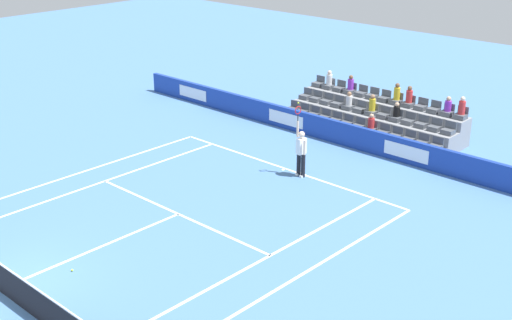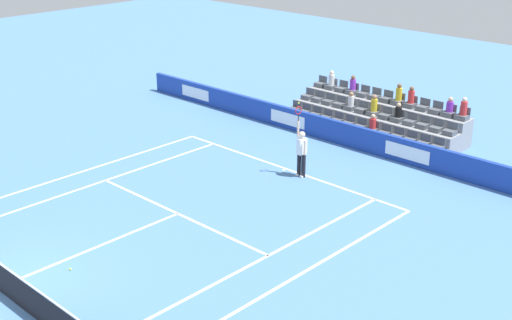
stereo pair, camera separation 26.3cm
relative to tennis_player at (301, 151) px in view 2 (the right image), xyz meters
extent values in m
cube|color=white|center=(0.88, -0.16, -0.99)|extent=(10.97, 0.10, 0.01)
cube|color=white|center=(0.88, 5.33, -0.99)|extent=(8.23, 0.10, 0.01)
cube|color=white|center=(0.88, 8.53, -0.99)|extent=(0.10, 6.40, 0.01)
cube|color=white|center=(4.99, 5.78, -0.99)|extent=(0.10, 11.89, 0.01)
cube|color=white|center=(-3.24, 5.78, -0.99)|extent=(0.10, 11.89, 0.01)
cube|color=white|center=(6.36, 5.78, -0.99)|extent=(0.10, 11.89, 0.01)
cube|color=white|center=(-4.61, 5.78, -0.99)|extent=(0.10, 11.89, 0.01)
cube|color=white|center=(0.88, -0.06, -0.99)|extent=(0.10, 0.20, 0.01)
cube|color=#193899|center=(0.88, -3.89, -0.50)|extent=(24.84, 0.20, 0.98)
cube|color=white|center=(-2.23, -3.78, -0.50)|extent=(1.99, 0.01, 0.55)
cube|color=white|center=(3.98, -3.78, -0.50)|extent=(1.99, 0.01, 0.55)
cube|color=white|center=(10.19, -3.78, -0.50)|extent=(1.99, 0.01, 0.55)
cylinder|color=black|center=(-0.13, 0.01, -0.54)|extent=(0.16, 0.16, 0.90)
cylinder|color=black|center=(0.11, -0.02, -0.54)|extent=(0.16, 0.16, 0.90)
cube|color=white|center=(-0.13, 0.01, -0.95)|extent=(0.15, 0.27, 0.08)
cube|color=white|center=(0.11, -0.02, -0.95)|extent=(0.15, 0.27, 0.08)
cube|color=white|center=(-0.01, 0.00, 0.21)|extent=(0.26, 0.38, 0.60)
sphere|color=beige|center=(-0.01, 0.00, 0.67)|extent=(0.24, 0.24, 0.24)
cylinder|color=beige|center=(0.21, -0.03, 0.82)|extent=(0.09, 0.09, 0.62)
cylinder|color=beige|center=(-0.22, 0.08, 0.23)|extent=(0.09, 0.09, 0.56)
cylinder|color=black|center=(0.21, -0.03, 1.27)|extent=(0.04, 0.04, 0.28)
torus|color=red|center=(0.21, -0.03, 1.55)|extent=(0.07, 0.31, 0.31)
sphere|color=#D1E533|center=(0.21, -0.03, 1.83)|extent=(0.07, 0.07, 0.07)
cube|color=gray|center=(0.88, -4.96, -0.78)|extent=(8.06, 0.95, 0.42)
cube|color=#545960|center=(-2.84, -4.96, -0.47)|extent=(0.48, 0.44, 0.20)
cube|color=#545960|center=(-2.84, -5.16, -0.22)|extent=(0.48, 0.04, 0.30)
cube|color=#545960|center=(-2.22, -4.96, -0.47)|extent=(0.48, 0.44, 0.20)
cube|color=#545960|center=(-2.22, -5.16, -0.22)|extent=(0.48, 0.04, 0.30)
cube|color=#545960|center=(-1.60, -4.96, -0.47)|extent=(0.48, 0.44, 0.20)
cube|color=#545960|center=(-1.60, -5.16, -0.22)|extent=(0.48, 0.04, 0.30)
cube|color=#545960|center=(-0.98, -4.96, -0.47)|extent=(0.48, 0.44, 0.20)
cube|color=#545960|center=(-0.98, -5.16, -0.22)|extent=(0.48, 0.04, 0.30)
cube|color=#545960|center=(-0.36, -4.96, -0.47)|extent=(0.48, 0.44, 0.20)
cube|color=#545960|center=(-0.36, -5.16, -0.22)|extent=(0.48, 0.04, 0.30)
cube|color=#545960|center=(0.26, -4.96, -0.47)|extent=(0.48, 0.44, 0.20)
cube|color=#545960|center=(0.26, -5.16, -0.22)|extent=(0.48, 0.04, 0.30)
cube|color=#545960|center=(0.88, -4.96, -0.47)|extent=(0.48, 0.44, 0.20)
cube|color=#545960|center=(0.88, -5.16, -0.22)|extent=(0.48, 0.04, 0.30)
cube|color=#545960|center=(1.50, -4.96, -0.47)|extent=(0.48, 0.44, 0.20)
cube|color=#545960|center=(1.50, -5.16, -0.22)|extent=(0.48, 0.04, 0.30)
cube|color=#545960|center=(2.12, -4.96, -0.47)|extent=(0.48, 0.44, 0.20)
cube|color=#545960|center=(2.12, -5.16, -0.22)|extent=(0.48, 0.04, 0.30)
cube|color=#545960|center=(2.74, -4.96, -0.47)|extent=(0.48, 0.44, 0.20)
cube|color=#545960|center=(2.74, -5.16, -0.22)|extent=(0.48, 0.04, 0.30)
cube|color=#545960|center=(3.36, -4.96, -0.47)|extent=(0.48, 0.44, 0.20)
cube|color=#545960|center=(3.36, -5.16, -0.22)|extent=(0.48, 0.04, 0.30)
cube|color=#545960|center=(3.98, -4.96, -0.47)|extent=(0.48, 0.44, 0.20)
cube|color=#545960|center=(3.98, -5.16, -0.22)|extent=(0.48, 0.04, 0.30)
cube|color=#545960|center=(4.60, -4.96, -0.47)|extent=(0.48, 0.44, 0.20)
cube|color=#545960|center=(4.60, -5.16, -0.22)|extent=(0.48, 0.04, 0.30)
cube|color=gray|center=(0.88, -5.91, -0.57)|extent=(8.06, 0.95, 0.84)
cube|color=#545960|center=(-2.84, -5.91, -0.05)|extent=(0.48, 0.44, 0.20)
cube|color=#545960|center=(-2.84, -6.11, 0.20)|extent=(0.48, 0.04, 0.30)
cube|color=#545960|center=(-2.22, -5.91, -0.05)|extent=(0.48, 0.44, 0.20)
cube|color=#545960|center=(-2.22, -6.11, 0.20)|extent=(0.48, 0.04, 0.30)
cube|color=#545960|center=(-1.60, -5.91, -0.05)|extent=(0.48, 0.44, 0.20)
cube|color=#545960|center=(-1.60, -6.11, 0.20)|extent=(0.48, 0.04, 0.30)
cube|color=#545960|center=(-0.98, -5.91, -0.05)|extent=(0.48, 0.44, 0.20)
cube|color=#545960|center=(-0.98, -6.11, 0.20)|extent=(0.48, 0.04, 0.30)
cube|color=#545960|center=(-0.36, -5.91, -0.05)|extent=(0.48, 0.44, 0.20)
cube|color=#545960|center=(-0.36, -6.11, 0.20)|extent=(0.48, 0.04, 0.30)
cube|color=#545960|center=(0.26, -5.91, -0.05)|extent=(0.48, 0.44, 0.20)
cube|color=#545960|center=(0.26, -6.11, 0.20)|extent=(0.48, 0.04, 0.30)
cube|color=#545960|center=(0.88, -5.91, -0.05)|extent=(0.48, 0.44, 0.20)
cube|color=#545960|center=(0.88, -6.11, 0.20)|extent=(0.48, 0.04, 0.30)
cube|color=#545960|center=(1.50, -5.91, -0.05)|extent=(0.48, 0.44, 0.20)
cube|color=#545960|center=(1.50, -6.11, 0.20)|extent=(0.48, 0.04, 0.30)
cube|color=#545960|center=(2.12, -5.91, -0.05)|extent=(0.48, 0.44, 0.20)
cube|color=#545960|center=(2.12, -6.11, 0.20)|extent=(0.48, 0.04, 0.30)
cube|color=#545960|center=(2.74, -5.91, -0.05)|extent=(0.48, 0.44, 0.20)
cube|color=#545960|center=(2.74, -6.11, 0.20)|extent=(0.48, 0.04, 0.30)
cube|color=#545960|center=(3.36, -5.91, -0.05)|extent=(0.48, 0.44, 0.20)
cube|color=#545960|center=(3.36, -6.11, 0.20)|extent=(0.48, 0.04, 0.30)
cube|color=#545960|center=(3.98, -5.91, -0.05)|extent=(0.48, 0.44, 0.20)
cube|color=#545960|center=(3.98, -6.11, 0.20)|extent=(0.48, 0.04, 0.30)
cube|color=#545960|center=(4.60, -5.91, -0.05)|extent=(0.48, 0.44, 0.20)
cube|color=#545960|center=(4.60, -6.11, 0.20)|extent=(0.48, 0.04, 0.30)
cube|color=gray|center=(0.88, -6.86, -0.36)|extent=(8.06, 0.95, 1.26)
cube|color=#545960|center=(-2.84, -6.86, 0.37)|extent=(0.48, 0.44, 0.20)
cube|color=#545960|center=(-2.84, -7.06, 0.62)|extent=(0.48, 0.04, 0.30)
cube|color=#545960|center=(-2.22, -6.86, 0.37)|extent=(0.48, 0.44, 0.20)
cube|color=#545960|center=(-2.22, -7.06, 0.62)|extent=(0.48, 0.04, 0.30)
cube|color=#545960|center=(-1.60, -6.86, 0.37)|extent=(0.48, 0.44, 0.20)
cube|color=#545960|center=(-1.60, -7.06, 0.62)|extent=(0.48, 0.04, 0.30)
cube|color=#545960|center=(-0.98, -6.86, 0.37)|extent=(0.48, 0.44, 0.20)
cube|color=#545960|center=(-0.98, -7.06, 0.62)|extent=(0.48, 0.04, 0.30)
cube|color=#545960|center=(-0.36, -6.86, 0.37)|extent=(0.48, 0.44, 0.20)
cube|color=#545960|center=(-0.36, -7.06, 0.62)|extent=(0.48, 0.04, 0.30)
cube|color=#545960|center=(0.26, -6.86, 0.37)|extent=(0.48, 0.44, 0.20)
cube|color=#545960|center=(0.26, -7.06, 0.62)|extent=(0.48, 0.04, 0.30)
cube|color=#545960|center=(0.88, -6.86, 0.37)|extent=(0.48, 0.44, 0.20)
cube|color=#545960|center=(0.88, -7.06, 0.62)|extent=(0.48, 0.04, 0.30)
cube|color=#545960|center=(1.50, -6.86, 0.37)|extent=(0.48, 0.44, 0.20)
cube|color=#545960|center=(1.50, -7.06, 0.62)|extent=(0.48, 0.04, 0.30)
cube|color=#545960|center=(2.12, -6.86, 0.37)|extent=(0.48, 0.44, 0.20)
cube|color=#545960|center=(2.12, -7.06, 0.62)|extent=(0.48, 0.04, 0.30)
cube|color=#545960|center=(2.74, -6.86, 0.37)|extent=(0.48, 0.44, 0.20)
cube|color=#545960|center=(2.74, -7.06, 0.62)|extent=(0.48, 0.04, 0.30)
cube|color=#545960|center=(3.36, -6.86, 0.37)|extent=(0.48, 0.44, 0.20)
cube|color=#545960|center=(3.36, -7.06, 0.62)|extent=(0.48, 0.04, 0.30)
cube|color=#545960|center=(3.98, -6.86, 0.37)|extent=(0.48, 0.44, 0.20)
cube|color=#545960|center=(3.98, -7.06, 0.62)|extent=(0.48, 0.04, 0.30)
cube|color=#545960|center=(4.60, -6.86, 0.37)|extent=(0.48, 0.44, 0.20)
cube|color=#545960|center=(4.60, -7.06, 0.62)|extent=(0.48, 0.04, 0.30)
cylinder|color=white|center=(3.98, -6.91, 0.71)|extent=(0.28, 0.28, 0.49)
sphere|color=beige|center=(3.98, -6.91, 1.05)|extent=(0.20, 0.20, 0.20)
cylinder|color=white|center=(2.12, -5.96, 0.26)|extent=(0.28, 0.28, 0.42)
sphere|color=#9E7251|center=(2.12, -5.96, 0.57)|extent=(0.20, 0.20, 0.20)
cylinder|color=purple|center=(-2.22, -6.91, 0.68)|extent=(0.28, 0.28, 0.43)
sphere|color=#D3A884|center=(-2.22, -6.91, 1.00)|extent=(0.20, 0.20, 0.20)
cylinder|color=red|center=(0.26, -5.01, -0.16)|extent=(0.28, 0.28, 0.43)
sphere|color=#D3A884|center=(0.26, -5.01, 0.15)|extent=(0.20, 0.20, 0.20)
cylinder|color=yellow|center=(0.26, -6.91, 0.74)|extent=(0.28, 0.28, 0.54)
sphere|color=brown|center=(0.26, -6.91, 1.11)|extent=(0.20, 0.20, 0.20)
cylinder|color=red|center=(-0.36, -6.91, 0.73)|extent=(0.28, 0.28, 0.53)
sphere|color=brown|center=(-0.36, -6.91, 1.10)|extent=(0.20, 0.20, 0.20)
cylinder|color=purple|center=(2.74, -6.91, 0.71)|extent=(0.28, 0.28, 0.48)
sphere|color=brown|center=(2.74, -6.91, 1.04)|extent=(0.20, 0.20, 0.20)
cylinder|color=yellow|center=(0.88, -5.96, 0.31)|extent=(0.28, 0.28, 0.53)
sphere|color=#9E7251|center=(0.88, -5.96, 0.68)|extent=(0.20, 0.20, 0.20)
cylinder|color=black|center=(-0.36, -5.96, 0.26)|extent=(0.28, 0.28, 0.43)
sphere|color=#D3A884|center=(-0.36, -5.96, 0.57)|extent=(0.20, 0.20, 0.20)
cylinder|color=red|center=(-2.84, -6.91, 0.74)|extent=(0.28, 0.28, 0.55)
sphere|color=beige|center=(-2.84, -6.91, 1.12)|extent=(0.20, 0.20, 0.20)
sphere|color=#D1E533|center=(0.27, 9.82, -0.96)|extent=(0.07, 0.07, 0.07)
camera|label=1|loc=(-15.10, 18.70, 9.02)|focal=48.31mm
camera|label=2|loc=(-15.29, 18.52, 9.02)|focal=48.31mm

